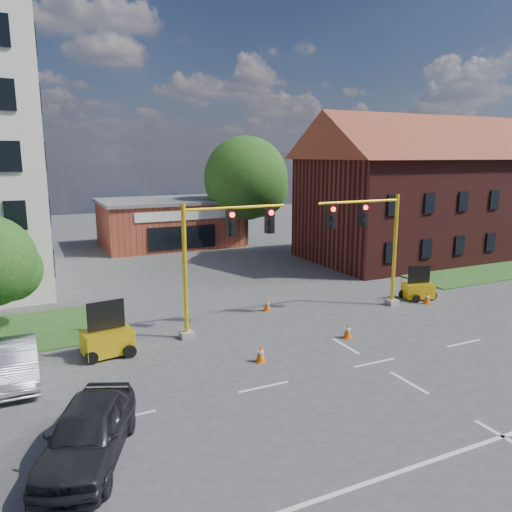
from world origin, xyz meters
name	(u,v)px	position (x,y,z in m)	size (l,w,h in m)	color
ground	(374,363)	(0.00, 0.00, 0.00)	(120.00, 120.00, 0.00)	#3D3D40
grass_verge_ne	(495,272)	(18.00, 9.00, 0.04)	(14.00, 4.00, 0.08)	#21481B
lane_markings	(429,394)	(0.00, -3.00, 0.01)	(60.00, 36.00, 0.01)	silver
brick_shop	(169,222)	(0.00, 29.98, 2.16)	(12.40, 8.40, 4.30)	maroon
townhouse_row	(429,184)	(18.00, 16.00, 5.93)	(21.00, 11.00, 11.50)	#461715
tree_large	(249,181)	(6.89, 27.08, 5.94)	(8.04, 7.65, 10.02)	#362013
signal_mast_west	(219,251)	(-4.36, 6.00, 3.92)	(5.30, 0.60, 6.20)	gray
signal_mast_east	(371,238)	(4.36, 6.00, 3.92)	(5.30, 0.60, 6.20)	gray
trailer_west	(107,339)	(-9.62, 5.48, 0.70)	(2.13, 1.56, 2.25)	yellow
trailer_east	(418,289)	(8.18, 6.30, 0.59)	(1.92, 1.56, 1.90)	yellow
cone_a	(261,354)	(-4.13, 2.08, 0.34)	(0.40, 0.40, 0.70)	#E55A0C
cone_b	(267,305)	(-0.84, 8.02, 0.34)	(0.40, 0.40, 0.70)	#E55A0C
cone_c	(347,331)	(0.66, 2.79, 0.34)	(0.40, 0.40, 0.70)	#E55A0C
cone_d	(427,298)	(7.95, 5.33, 0.34)	(0.40, 0.40, 0.70)	#E55A0C
pickup_white	(388,258)	(12.15, 13.69, 0.72)	(2.39, 5.19, 1.44)	white
sedan_dark	(88,432)	(-11.32, -1.86, 0.83)	(1.95, 4.85, 1.65)	black
sedan_silver_front	(15,362)	(-13.11, 4.44, 0.74)	(1.56, 4.47, 1.47)	#AAACB2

